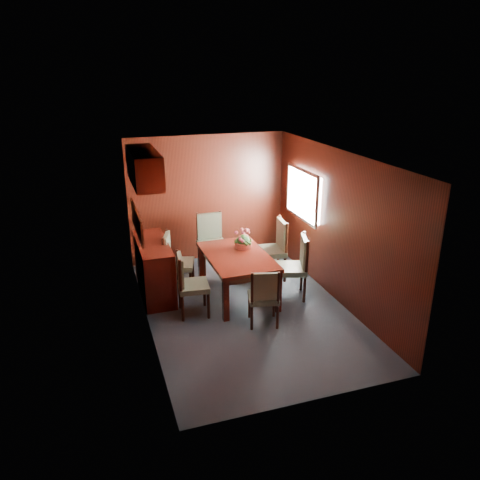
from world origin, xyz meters
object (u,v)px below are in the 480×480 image
object	(u,v)px
dining_table	(237,261)
chair_head	(264,295)
chair_left_near	(188,281)
chair_right_near	(296,263)
sideboard	(154,268)
flower_centerpiece	(243,239)

from	to	relation	value
dining_table	chair_head	bearing A→B (deg)	-86.71
dining_table	chair_left_near	xyz separation A→B (m)	(-0.88, -0.35, -0.08)
chair_right_near	chair_head	xyz separation A→B (m)	(-0.82, -0.71, -0.08)
dining_table	chair_right_near	size ratio (longest dim) A/B	1.49
sideboard	chair_right_near	bearing A→B (deg)	-20.92
chair_head	flower_centerpiece	world-z (taller)	flower_centerpiece
flower_centerpiece	chair_left_near	bearing A→B (deg)	-149.77
chair_left_near	flower_centerpiece	distance (m)	1.30
dining_table	chair_left_near	bearing A→B (deg)	-159.40
chair_head	chair_right_near	bearing A→B (deg)	54.68
chair_right_near	chair_head	size ratio (longest dim) A/B	1.17
dining_table	chair_right_near	distance (m)	0.95
dining_table	chair_head	xyz separation A→B (m)	(0.07, -1.02, -0.12)
dining_table	flower_centerpiece	world-z (taller)	flower_centerpiece
chair_right_near	dining_table	bearing A→B (deg)	89.42
chair_left_near	dining_table	bearing A→B (deg)	117.17
chair_left_near	flower_centerpiece	xyz separation A→B (m)	(1.08, 0.63, 0.33)
sideboard	chair_left_near	distance (m)	0.95
chair_right_near	flower_centerpiece	xyz separation A→B (m)	(-0.70, 0.60, 0.29)
sideboard	chair_left_near	bearing A→B (deg)	-65.96
sideboard	flower_centerpiece	size ratio (longest dim) A/B	4.54
flower_centerpiece	sideboard	bearing A→B (deg)	171.11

